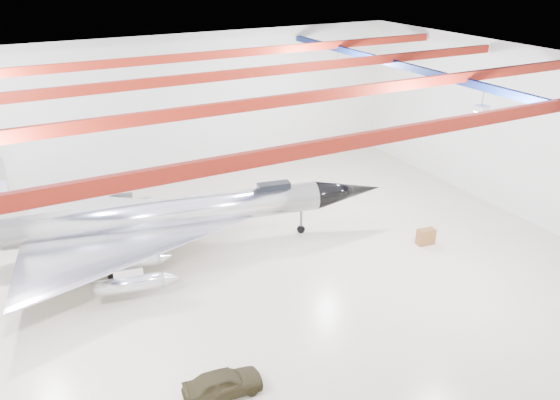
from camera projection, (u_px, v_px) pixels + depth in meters
floor at (235, 280)px, 29.51m from camera, size 40.00×40.00×0.00m
wall_back at (150, 115)px, 39.34m from camera, size 40.00×0.00×40.00m
wall_right at (514, 132)px, 35.64m from camera, size 0.00×30.00×30.00m
ceiling at (227, 77)px, 24.95m from camera, size 40.00×40.00×0.00m
ceiling_structure at (227, 91)px, 25.23m from camera, size 39.50×29.50×1.08m
jet_aircraft at (170, 218)px, 31.47m from camera, size 24.69×16.54×6.77m
jeep at (223, 383)px, 21.71m from camera, size 3.32×1.58×1.10m
desk at (426, 237)px, 32.98m from camera, size 1.15×0.69×1.00m
crate_ply at (111, 273)px, 29.92m from camera, size 0.52×0.46×0.32m
toolbox_red at (189, 211)px, 37.00m from camera, size 0.51×0.46×0.30m
parts_bin at (237, 211)px, 36.89m from camera, size 0.66×0.59×0.39m
crate_small at (119, 227)px, 34.89m from camera, size 0.49×0.43×0.30m
oil_barrel at (195, 226)px, 35.00m from camera, size 0.60×0.51×0.37m
spares_box at (244, 212)px, 36.87m from camera, size 0.50×0.50×0.35m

